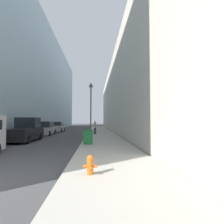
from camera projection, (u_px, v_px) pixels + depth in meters
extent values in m
cube|color=#ADA89E|center=(101.00, 134.00, 23.00)|extent=(3.72, 60.00, 0.16)
cube|color=#99B7C6|center=(13.00, 77.00, 30.00)|extent=(12.00, 60.00, 18.78)
cube|color=beige|center=(143.00, 97.00, 31.99)|extent=(12.00, 60.00, 12.33)
cylinder|color=#D15614|center=(90.00, 167.00, 5.59)|extent=(0.20, 0.20, 0.47)
sphere|color=#D15614|center=(90.00, 158.00, 5.60)|extent=(0.21, 0.21, 0.21)
cylinder|color=#D15614|center=(90.00, 156.00, 5.61)|extent=(0.06, 0.06, 0.05)
cylinder|color=#D15614|center=(90.00, 168.00, 5.43)|extent=(0.11, 0.12, 0.11)
cylinder|color=#D15614|center=(85.00, 166.00, 5.58)|extent=(0.12, 0.09, 0.09)
cylinder|color=#D15614|center=(95.00, 166.00, 5.61)|extent=(0.12, 0.09, 0.09)
cube|color=#1E7538|center=(88.00, 137.00, 12.88)|extent=(0.65, 0.61, 0.92)
cube|color=#16572A|center=(88.00, 130.00, 12.90)|extent=(0.67, 0.63, 0.08)
cylinder|color=black|center=(85.00, 142.00, 13.09)|extent=(0.05, 0.16, 0.16)
cylinder|color=black|center=(92.00, 142.00, 13.15)|extent=(0.05, 0.16, 0.16)
cylinder|color=#4C4C51|center=(91.00, 136.00, 17.39)|extent=(0.23, 0.23, 0.25)
cylinder|color=#4C4C51|center=(91.00, 112.00, 17.51)|extent=(0.12, 0.12, 5.10)
cone|color=#4C4C51|center=(91.00, 85.00, 17.64)|extent=(0.47, 0.47, 0.47)
cube|color=black|center=(24.00, 134.00, 15.63)|extent=(2.00, 4.90, 1.01)
cube|color=black|center=(28.00, 123.00, 16.53)|extent=(1.84, 1.57, 0.97)
cylinder|color=black|center=(20.00, 136.00, 17.04)|extent=(0.24, 0.64, 0.64)
cylinder|color=black|center=(40.00, 136.00, 17.21)|extent=(0.24, 0.64, 0.64)
cylinder|color=black|center=(4.00, 140.00, 14.01)|extent=(0.24, 0.64, 0.64)
cylinder|color=black|center=(28.00, 140.00, 14.19)|extent=(0.24, 0.64, 0.64)
cube|color=#A3A8B2|center=(45.00, 131.00, 22.50)|extent=(1.87, 4.56, 0.84)
cube|color=#1E2328|center=(45.00, 124.00, 22.54)|extent=(1.64, 2.37, 0.75)
cylinder|color=black|center=(41.00, 132.00, 23.77)|extent=(0.24, 0.64, 0.64)
cylinder|color=black|center=(54.00, 132.00, 23.93)|extent=(0.24, 0.64, 0.64)
cylinder|color=black|center=(34.00, 133.00, 21.05)|extent=(0.24, 0.64, 0.64)
cylinder|color=black|center=(49.00, 133.00, 21.21)|extent=(0.24, 0.64, 0.64)
cube|color=#A3A8B2|center=(57.00, 128.00, 29.00)|extent=(1.79, 4.72, 0.87)
cube|color=#1E2328|center=(58.00, 124.00, 29.04)|extent=(1.57, 2.45, 0.63)
cylinder|color=black|center=(54.00, 129.00, 30.32)|extent=(0.24, 0.64, 0.64)
cylinder|color=black|center=(64.00, 129.00, 30.47)|extent=(0.24, 0.64, 0.64)
cylinder|color=black|center=(50.00, 130.00, 27.50)|extent=(0.24, 0.64, 0.64)
cylinder|color=black|center=(61.00, 130.00, 27.66)|extent=(0.24, 0.64, 0.64)
cube|color=#2D3347|center=(95.00, 131.00, 22.22)|extent=(0.28, 0.20, 0.79)
cube|color=#B7B2A3|center=(95.00, 125.00, 22.26)|extent=(0.33, 0.20, 0.63)
sphere|color=tan|center=(95.00, 122.00, 22.28)|extent=(0.21, 0.21, 0.21)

